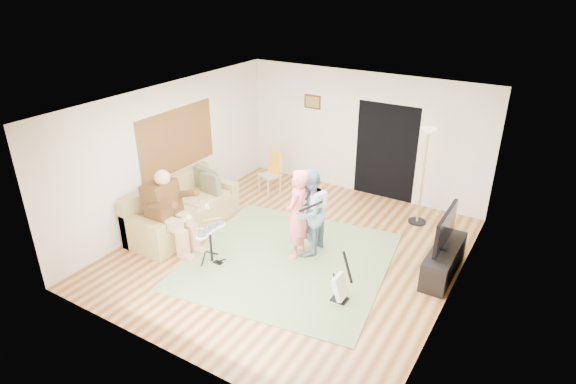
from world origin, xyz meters
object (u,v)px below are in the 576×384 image
object	(u,v)px
dining_chair	(271,178)
torchiere_lamp	(425,159)
sofa	(180,213)
television	(446,228)
drum_kit	(211,247)
guitarist	(308,212)
tv_cabinet	(444,261)
guitar_spare	(341,287)
singer	(297,214)

from	to	relation	value
dining_chair	torchiere_lamp	bearing A→B (deg)	25.17
sofa	television	distance (m)	4.90
drum_kit	dining_chair	xyz separation A→B (m)	(-0.70, 2.93, 0.04)
drum_kit	guitarist	distance (m)	1.77
drum_kit	tv_cabinet	size ratio (longest dim) A/B	0.48
sofa	tv_cabinet	bearing A→B (deg)	12.39
drum_kit	television	distance (m)	3.89
guitar_spare	television	world-z (taller)	television
sofa	singer	world-z (taller)	singer
singer	guitarist	bearing A→B (deg)	139.20
tv_cabinet	television	distance (m)	0.60
torchiere_lamp	dining_chair	bearing A→B (deg)	-174.69
tv_cabinet	sofa	bearing A→B (deg)	-167.61
sofa	torchiere_lamp	size ratio (longest dim) A/B	1.17
drum_kit	tv_cabinet	distance (m)	3.89
sofa	tv_cabinet	distance (m)	4.92
sofa	guitarist	bearing A→B (deg)	10.43
dining_chair	tv_cabinet	xyz separation A→B (m)	(4.20, -1.23, -0.08)
tv_cabinet	guitar_spare	bearing A→B (deg)	-126.39
guitarist	torchiere_lamp	size ratio (longest dim) A/B	0.82
sofa	guitarist	size ratio (longest dim) A/B	1.44
sofa	torchiere_lamp	distance (m)	4.79
singer	guitarist	distance (m)	0.21
torchiere_lamp	television	size ratio (longest dim) A/B	1.80
guitarist	guitar_spare	bearing A→B (deg)	44.74
singer	guitar_spare	distance (m)	1.55
torchiere_lamp	tv_cabinet	distance (m)	2.09
guitarist	tv_cabinet	bearing A→B (deg)	100.16
torchiere_lamp	dining_chair	world-z (taller)	torchiere_lamp
dining_chair	television	size ratio (longest dim) A/B	0.86
guitarist	tv_cabinet	xyz separation A→B (m)	(2.24, 0.58, -0.55)
guitarist	television	size ratio (longest dim) A/B	1.47
drum_kit	tv_cabinet	bearing A→B (deg)	25.97
singer	dining_chair	distance (m)	2.75
drum_kit	dining_chair	distance (m)	3.02
torchiere_lamp	tv_cabinet	xyz separation A→B (m)	(0.90, -1.53, -1.09)
drum_kit	guitarist	size ratio (longest dim) A/B	0.42
drum_kit	singer	size ratio (longest dim) A/B	0.41
guitarist	dining_chair	bearing A→B (deg)	-137.13
tv_cabinet	guitarist	bearing A→B (deg)	-165.40
television	guitar_spare	bearing A→B (deg)	-125.17
guitarist	singer	bearing A→B (deg)	-38.24
singer	tv_cabinet	size ratio (longest dim) A/B	1.16
drum_kit	guitar_spare	size ratio (longest dim) A/B	0.75
sofa	drum_kit	bearing A→B (deg)	-26.52
torchiere_lamp	television	distance (m)	1.82
singer	guitarist	size ratio (longest dim) A/B	1.01
torchiere_lamp	television	xyz separation A→B (m)	(0.85, -1.53, -0.49)
dining_chair	guitarist	bearing A→B (deg)	-22.83
tv_cabinet	television	size ratio (longest dim) A/B	1.29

